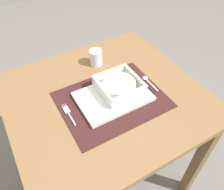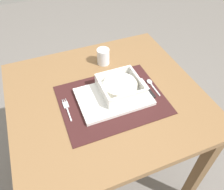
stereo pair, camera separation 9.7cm
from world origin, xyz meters
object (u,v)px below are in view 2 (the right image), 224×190
(porridge_bowl, at_px, (120,87))
(drinking_glass, at_px, (103,57))
(fork, at_px, (67,108))
(butter_knife, at_px, (148,89))
(bread_knife, at_px, (142,88))
(dining_table, at_px, (106,111))
(spoon, at_px, (151,83))

(porridge_bowl, relative_size, drinking_glass, 2.16)
(fork, relative_size, butter_knife, 0.97)
(bread_knife, bearing_deg, butter_knife, -33.49)
(porridge_bowl, height_order, bread_knife, porridge_bowl)
(butter_knife, relative_size, bread_knife, 1.02)
(porridge_bowl, bearing_deg, drinking_glass, 87.89)
(fork, height_order, drinking_glass, drinking_glass)
(bread_knife, xyz_separation_m, drinking_glass, (-0.09, 0.25, 0.03))
(dining_table, height_order, porridge_bowl, porridge_bowl)
(dining_table, bearing_deg, spoon, -4.61)
(spoon, height_order, bread_knife, spoon)
(drinking_glass, bearing_deg, bread_knife, -69.16)
(drinking_glass, bearing_deg, spoon, -58.14)
(drinking_glass, bearing_deg, dining_table, -108.00)
(bread_knife, bearing_deg, porridge_bowl, 171.64)
(fork, height_order, butter_knife, butter_knife)
(dining_table, distance_m, butter_knife, 0.23)
(fork, bearing_deg, dining_table, 6.31)
(porridge_bowl, height_order, spoon, porridge_bowl)
(dining_table, distance_m, fork, 0.22)
(porridge_bowl, bearing_deg, bread_knife, -6.54)
(fork, relative_size, drinking_glass, 1.58)
(porridge_bowl, xyz_separation_m, bread_knife, (0.10, -0.01, -0.04))
(porridge_bowl, distance_m, drinking_glass, 0.24)
(spoon, bearing_deg, fork, -177.02)
(spoon, xyz_separation_m, butter_knife, (-0.03, -0.03, -0.00))
(fork, distance_m, drinking_glass, 0.35)
(dining_table, bearing_deg, porridge_bowl, -16.80)
(butter_knife, bearing_deg, drinking_glass, 118.54)
(butter_knife, xyz_separation_m, drinking_glass, (-0.12, 0.26, 0.03))
(fork, bearing_deg, spoon, 0.70)
(spoon, bearing_deg, bread_knife, -162.89)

